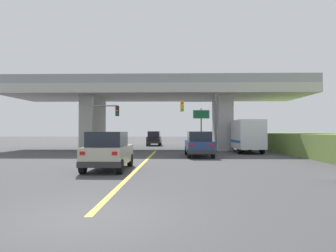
{
  "coord_description": "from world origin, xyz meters",
  "views": [
    {
      "loc": [
        2.11,
        -7.4,
        2.06
      ],
      "look_at": [
        1.48,
        16.47,
        2.44
      ],
      "focal_mm": 33.32,
      "sensor_mm": 36.0,
      "label": 1
    }
  ],
  "objects_px": {
    "sedan_oncoming": "(154,138)",
    "highway_sign": "(201,120)",
    "suv_lead": "(108,151)",
    "box_truck": "(246,136)",
    "traffic_signal_farside": "(102,119)",
    "suv_crossing": "(199,144)",
    "traffic_signal_nearside": "(204,115)"
  },
  "relations": [
    {
      "from": "traffic_signal_nearside",
      "to": "highway_sign",
      "type": "bearing_deg",
      "value": 88.36
    },
    {
      "from": "sedan_oncoming",
      "to": "traffic_signal_farside",
      "type": "relative_size",
      "value": 0.95
    },
    {
      "from": "suv_crossing",
      "to": "traffic_signal_farside",
      "type": "height_order",
      "value": "traffic_signal_farside"
    },
    {
      "from": "suv_lead",
      "to": "sedan_oncoming",
      "type": "xyz_separation_m",
      "value": [
        0.44,
        27.91,
        0.0
      ]
    },
    {
      "from": "suv_crossing",
      "to": "highway_sign",
      "type": "bearing_deg",
      "value": 82.66
    },
    {
      "from": "traffic_signal_nearside",
      "to": "traffic_signal_farside",
      "type": "relative_size",
      "value": 1.1
    },
    {
      "from": "suv_lead",
      "to": "traffic_signal_nearside",
      "type": "xyz_separation_m",
      "value": [
        6.08,
        12.13,
        2.49
      ]
    },
    {
      "from": "highway_sign",
      "to": "suv_crossing",
      "type": "bearing_deg",
      "value": -96.05
    },
    {
      "from": "box_truck",
      "to": "highway_sign",
      "type": "height_order",
      "value": "highway_sign"
    },
    {
      "from": "traffic_signal_farside",
      "to": "highway_sign",
      "type": "bearing_deg",
      "value": 20.62
    },
    {
      "from": "sedan_oncoming",
      "to": "highway_sign",
      "type": "xyz_separation_m",
      "value": [
        5.75,
        -11.73,
        2.25
      ]
    },
    {
      "from": "suv_lead",
      "to": "box_truck",
      "type": "bearing_deg",
      "value": 53.0
    },
    {
      "from": "sedan_oncoming",
      "to": "highway_sign",
      "type": "bearing_deg",
      "value": -63.89
    },
    {
      "from": "sedan_oncoming",
      "to": "traffic_signal_farside",
      "type": "height_order",
      "value": "traffic_signal_farside"
    },
    {
      "from": "box_truck",
      "to": "highway_sign",
      "type": "distance_m",
      "value": 5.08
    },
    {
      "from": "suv_crossing",
      "to": "traffic_signal_nearside",
      "type": "distance_m",
      "value": 4.25
    },
    {
      "from": "suv_lead",
      "to": "box_truck",
      "type": "relative_size",
      "value": 0.66
    },
    {
      "from": "suv_crossing",
      "to": "box_truck",
      "type": "height_order",
      "value": "box_truck"
    },
    {
      "from": "traffic_signal_nearside",
      "to": "traffic_signal_farside",
      "type": "xyz_separation_m",
      "value": [
        -9.44,
        0.44,
        -0.31
      ]
    },
    {
      "from": "suv_lead",
      "to": "suv_crossing",
      "type": "bearing_deg",
      "value": 58.3
    },
    {
      "from": "box_truck",
      "to": "sedan_oncoming",
      "type": "distance_m",
      "value": 17.36
    },
    {
      "from": "sedan_oncoming",
      "to": "traffic_signal_nearside",
      "type": "xyz_separation_m",
      "value": [
        5.64,
        -15.77,
        2.49
      ]
    },
    {
      "from": "suv_crossing",
      "to": "box_truck",
      "type": "distance_m",
      "value": 6.88
    },
    {
      "from": "suv_crossing",
      "to": "traffic_signal_farside",
      "type": "bearing_deg",
      "value": 155.17
    },
    {
      "from": "suv_crossing",
      "to": "traffic_signal_nearside",
      "type": "height_order",
      "value": "traffic_signal_nearside"
    },
    {
      "from": "sedan_oncoming",
      "to": "traffic_signal_farside",
      "type": "xyz_separation_m",
      "value": [
        -3.81,
        -15.33,
        2.17
      ]
    },
    {
      "from": "traffic_signal_nearside",
      "to": "highway_sign",
      "type": "height_order",
      "value": "traffic_signal_nearside"
    },
    {
      "from": "traffic_signal_farside",
      "to": "suv_lead",
      "type": "bearing_deg",
      "value": -75.0
    },
    {
      "from": "suv_lead",
      "to": "box_truck",
      "type": "distance_m",
      "value": 17.04
    },
    {
      "from": "sedan_oncoming",
      "to": "highway_sign",
      "type": "relative_size",
      "value": 1.08
    },
    {
      "from": "box_truck",
      "to": "sedan_oncoming",
      "type": "bearing_deg",
      "value": 124.43
    },
    {
      "from": "box_truck",
      "to": "traffic_signal_nearside",
      "type": "height_order",
      "value": "traffic_signal_nearside"
    }
  ]
}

